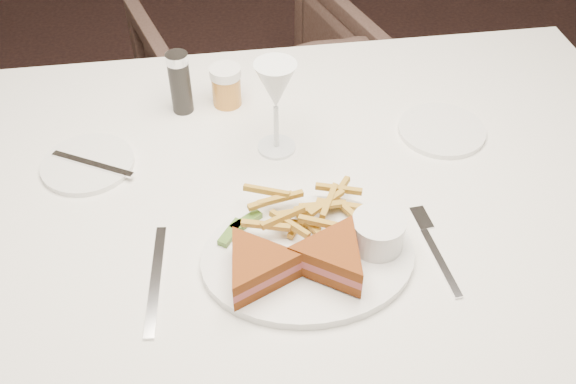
# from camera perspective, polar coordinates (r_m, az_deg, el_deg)

# --- Properties ---
(table) EXTENTS (1.50, 1.10, 0.75)m
(table) POSITION_cam_1_polar(r_m,az_deg,el_deg) (1.35, -0.02, -11.69)
(table) COLOR white
(table) RESTS_ON ground
(chair_far) EXTENTS (0.82, 0.80, 0.65)m
(chair_far) POSITION_cam_1_polar(r_m,az_deg,el_deg) (2.06, -2.68, 8.93)
(chair_far) COLOR #4B352E
(chair_far) RESTS_ON ground
(table_setting) EXTENTS (0.79, 0.60, 0.18)m
(table_setting) POSITION_cam_1_polar(r_m,az_deg,el_deg) (1.00, 0.20, -0.63)
(table_setting) COLOR white
(table_setting) RESTS_ON table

